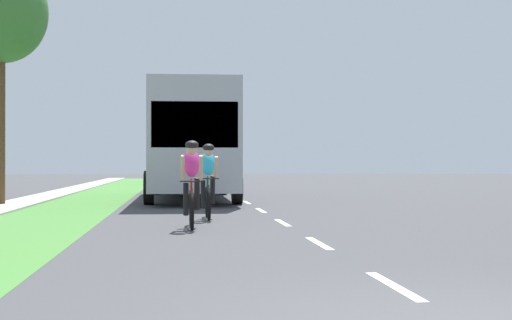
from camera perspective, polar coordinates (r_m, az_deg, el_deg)
ground_plane at (r=25.47m, az=-1.06°, el=-2.88°), size 120.00×120.00×0.00m
grass_verge at (r=25.53m, az=-11.84°, el=-2.86°), size 2.39×70.00×0.01m
sidewalk_concrete at (r=25.79m, az=-15.83°, el=-2.82°), size 1.21×70.00×0.10m
lane_markings_center at (r=29.46m, az=-1.70°, el=-2.51°), size 0.12×53.80×0.01m
cyclist_lead at (r=14.26m, az=-4.69°, el=-1.69°), size 0.42×1.72×1.58m
cyclist_trailing at (r=16.58m, az=-3.50°, el=-1.49°), size 0.42×1.72×1.58m
bus_silver at (r=26.20m, az=-4.73°, el=1.53°), size 2.78×11.60×3.48m
sedan_dark_green at (r=43.48m, az=-4.97°, el=-0.76°), size 1.98×4.30×1.52m
pickup_white at (r=52.88m, az=-5.00°, el=-0.61°), size 2.22×5.10×1.64m
street_tree_near at (r=23.18m, az=-17.99°, el=10.06°), size 2.57×2.57×6.77m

